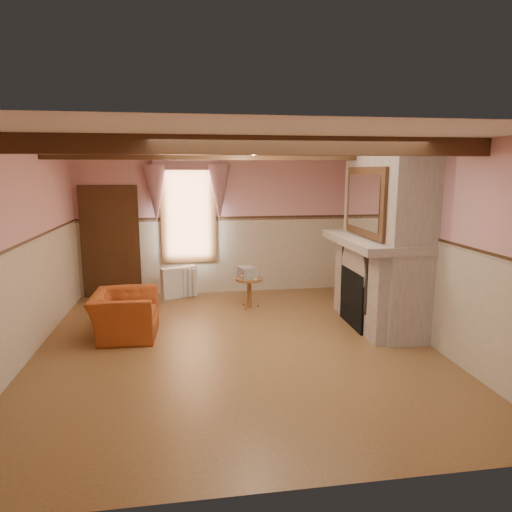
{
  "coord_description": "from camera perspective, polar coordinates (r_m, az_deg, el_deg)",
  "views": [
    {
      "loc": [
        -0.64,
        -6.06,
        2.44
      ],
      "look_at": [
        0.41,
        0.8,
        1.14
      ],
      "focal_mm": 32.0,
      "sensor_mm": 36.0,
      "label": 1
    }
  ],
  "objects": [
    {
      "name": "book_stack",
      "position": [
        8.14,
        -1.12,
        -2.08
      ],
      "size": [
        0.35,
        0.38,
        0.2
      ],
      "primitive_type": "cube",
      "rotation": [
        0.0,
        0.0,
        0.31
      ],
      "color": "#B7AD8C",
      "rests_on": "side_table"
    },
    {
      "name": "mantel_clock",
      "position": [
        7.86,
        12.9,
        3.65
      ],
      "size": [
        0.14,
        0.24,
        0.2
      ],
      "primitive_type": "cube",
      "color": "black",
      "rests_on": "mantel"
    },
    {
      "name": "wall_back",
      "position": [
        9.14,
        -4.66,
        4.06
      ],
      "size": [
        5.5,
        0.02,
        2.8
      ],
      "primitive_type": "cube",
      "color": "#D19196",
      "rests_on": "floor"
    },
    {
      "name": "ceiling_beam_back",
      "position": [
        7.29,
        -3.77,
        12.65
      ],
      "size": [
        5.5,
        0.18,
        0.2
      ],
      "primitive_type": "cube",
      "color": "black",
      "rests_on": "ceiling"
    },
    {
      "name": "side_table",
      "position": [
        8.22,
        -0.86,
        -4.63
      ],
      "size": [
        0.57,
        0.57,
        0.55
      ],
      "primitive_type": "cylinder",
      "rotation": [
        0.0,
        0.0,
        -0.17
      ],
      "color": "brown",
      "rests_on": "floor"
    },
    {
      "name": "candle_red",
      "position": [
        6.79,
        16.55,
        2.23
      ],
      "size": [
        0.06,
        0.06,
        0.16
      ],
      "primitive_type": "cylinder",
      "color": "#9D2713",
      "rests_on": "mantel"
    },
    {
      "name": "window_drapes",
      "position": [
        8.94,
        -8.57,
        9.3
      ],
      "size": [
        1.3,
        0.14,
        1.4
      ],
      "primitive_type": "cube",
      "color": "gray",
      "rests_on": "wall_back"
    },
    {
      "name": "oil_lamp",
      "position": [
        7.54,
        13.89,
        3.61
      ],
      "size": [
        0.11,
        0.11,
        0.28
      ],
      "primitive_type": "cylinder",
      "color": "gold",
      "rests_on": "mantel"
    },
    {
      "name": "overmantel_mirror",
      "position": [
        7.2,
        13.41,
        6.6
      ],
      "size": [
        0.06,
        1.44,
        1.04
      ],
      "primitive_type": "cube",
      "color": "silver",
      "rests_on": "fireplace"
    },
    {
      "name": "floor",
      "position": [
        6.56,
        -2.54,
        -11.2
      ],
      "size": [
        5.5,
        6.0,
        0.01
      ],
      "primitive_type": "cube",
      "color": "brown",
      "rests_on": "ground"
    },
    {
      "name": "wall_left",
      "position": [
        6.5,
        -27.52,
        0.21
      ],
      "size": [
        0.02,
        6.0,
        2.8
      ],
      "primitive_type": "cube",
      "color": "#D19196",
      "rests_on": "floor"
    },
    {
      "name": "mantel",
      "position": [
        7.34,
        14.55,
        1.82
      ],
      "size": [
        1.05,
        2.05,
        0.12
      ],
      "primitive_type": "cube",
      "color": "gray",
      "rests_on": "fireplace"
    },
    {
      "name": "firebox",
      "position": [
        7.44,
        12.48,
        -5.15
      ],
      "size": [
        0.2,
        0.95,
        0.9
      ],
      "primitive_type": "cube",
      "color": "black",
      "rests_on": "floor"
    },
    {
      "name": "jar_yellow",
      "position": [
        6.84,
        16.33,
        2.13
      ],
      "size": [
        0.06,
        0.06,
        0.12
      ],
      "primitive_type": "cylinder",
      "color": "gold",
      "rests_on": "mantel"
    },
    {
      "name": "ceiling_beam_front",
      "position": [
        4.91,
        -1.25,
        13.66
      ],
      "size": [
        5.5,
        0.18,
        0.2
      ],
      "primitive_type": "cube",
      "color": "black",
      "rests_on": "ceiling"
    },
    {
      "name": "wainscot",
      "position": [
        6.32,
        -2.6,
        -4.88
      ],
      "size": [
        5.5,
        6.0,
        1.5
      ],
      "primitive_type": null,
      "color": "beige",
      "rests_on": "floor"
    },
    {
      "name": "window",
      "position": [
        9.06,
        -8.47,
        5.52
      ],
      "size": [
        1.06,
        0.08,
        2.02
      ],
      "primitive_type": "cube",
      "color": "white",
      "rests_on": "wall_back"
    },
    {
      "name": "chair_rail",
      "position": [
        6.17,
        -2.66,
        1.85
      ],
      "size": [
        5.5,
        6.0,
        0.08
      ],
      "primitive_type": null,
      "color": "black",
      "rests_on": "wainscot"
    },
    {
      "name": "wall_right",
      "position": [
        7.02,
        20.28,
        1.45
      ],
      "size": [
        0.02,
        6.0,
        2.8
      ],
      "primitive_type": "cube",
      "color": "#D19196",
      "rests_on": "floor"
    },
    {
      "name": "door",
      "position": [
        9.22,
        -17.72,
        1.46
      ],
      "size": [
        1.1,
        0.1,
        2.1
      ],
      "primitive_type": "cube",
      "color": "black",
      "rests_on": "floor"
    },
    {
      "name": "wall_front",
      "position": [
        3.29,
        2.96,
        -7.79
      ],
      "size": [
        5.5,
        0.02,
        2.8
      ],
      "primitive_type": "cube",
      "color": "#D19196",
      "rests_on": "floor"
    },
    {
      "name": "ceiling",
      "position": [
        6.1,
        -2.77,
        14.0
      ],
      "size": [
        5.5,
        6.0,
        0.01
      ],
      "primitive_type": "cube",
      "color": "silver",
      "rests_on": "wall_back"
    },
    {
      "name": "radiator",
      "position": [
        9.02,
        -9.59,
        -3.25
      ],
      "size": [
        0.71,
        0.44,
        0.6
      ],
      "primitive_type": "cube",
      "rotation": [
        0.0,
        0.0,
        0.4
      ],
      "color": "silver",
      "rests_on": "floor"
    },
    {
      "name": "fireplace",
      "position": [
        7.4,
        15.84,
        2.15
      ],
      "size": [
        0.85,
        2.0,
        2.8
      ],
      "primitive_type": "cube",
      "color": "gray",
      "rests_on": "floor"
    },
    {
      "name": "bowl",
      "position": [
        7.21,
        14.98,
        2.46
      ],
      "size": [
        0.34,
        0.34,
        0.08
      ],
      "primitive_type": "imported",
      "color": "brown",
      "rests_on": "mantel"
    },
    {
      "name": "armchair",
      "position": [
        7.09,
        -16.1,
        -7.06
      ],
      "size": [
        0.93,
        1.06,
        0.67
      ],
      "primitive_type": "imported",
      "rotation": [
        0.0,
        0.0,
        1.54
      ],
      "color": "#994219",
      "rests_on": "floor"
    }
  ]
}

